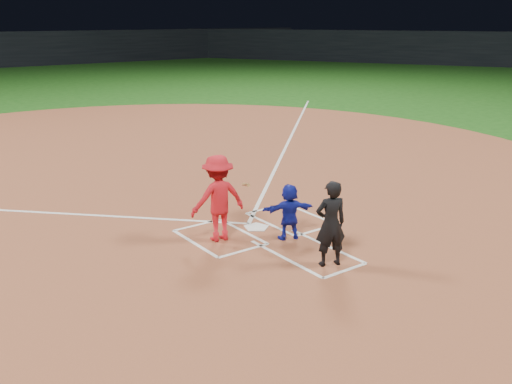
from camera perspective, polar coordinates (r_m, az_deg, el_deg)
ground at (r=12.77m, az=0.03°, el=-3.63°), size 120.00×120.00×0.00m
home_plate_dirt at (r=17.74m, az=-11.48°, el=2.03°), size 28.00×28.00×0.01m
stadium_wall_right at (r=59.54m, az=19.99°, el=13.34°), size 31.04×52.56×3.20m
home_plate at (r=12.76m, az=0.03°, el=-3.54°), size 0.60×0.60×0.02m
catcher at (r=11.98m, az=3.34°, el=-1.97°), size 1.17×0.73×1.20m
umpire at (r=10.71m, az=7.47°, el=-3.16°), size 0.70×0.57×1.66m
chalk_markings at (r=17.11m, az=-10.47°, el=1.56°), size 28.35×17.32×0.01m
batter_at_plate at (r=11.84m, az=-3.81°, el=-0.62°), size 1.45×0.96×1.83m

